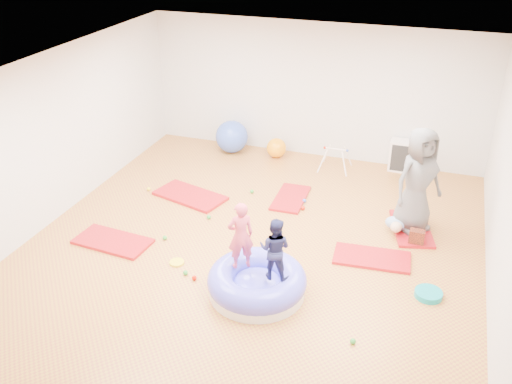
% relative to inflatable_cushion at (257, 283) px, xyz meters
% --- Properties ---
extents(room, '(7.01, 8.01, 2.81)m').
position_rel_inflatable_cushion_xyz_m(room, '(-0.45, 0.96, 1.23)').
color(room, '#A55231').
rests_on(room, ground).
extents(gym_mat_front_left, '(1.27, 0.71, 0.05)m').
position_rel_inflatable_cushion_xyz_m(gym_mat_front_left, '(-2.61, 0.46, -0.15)').
color(gym_mat_front_left, '#A71F29').
rests_on(gym_mat_front_left, ground).
extents(gym_mat_mid_left, '(1.45, 0.98, 0.05)m').
position_rel_inflatable_cushion_xyz_m(gym_mat_mid_left, '(-2.10, 2.29, -0.14)').
color(gym_mat_mid_left, '#A71F29').
rests_on(gym_mat_mid_left, ground).
extents(gym_mat_center_back, '(0.56, 1.08, 0.04)m').
position_rel_inflatable_cushion_xyz_m(gym_mat_center_back, '(-0.32, 2.82, -0.15)').
color(gym_mat_center_back, '#A71F29').
rests_on(gym_mat_center_back, ground).
extents(gym_mat_right, '(1.20, 0.67, 0.05)m').
position_rel_inflatable_cushion_xyz_m(gym_mat_right, '(1.40, 1.36, -0.15)').
color(gym_mat_right, '#A71F29').
rests_on(gym_mat_right, ground).
extents(gym_mat_rear_right, '(0.86, 1.28, 0.05)m').
position_rel_inflatable_cushion_xyz_m(gym_mat_rear_right, '(1.89, 2.45, -0.15)').
color(gym_mat_rear_right, '#A71F29').
rests_on(gym_mat_rear_right, ground).
extents(inflatable_cushion, '(1.39, 1.39, 0.44)m').
position_rel_inflatable_cushion_xyz_m(inflatable_cushion, '(0.00, 0.00, 0.00)').
color(inflatable_cushion, white).
rests_on(inflatable_cushion, ground).
extents(child_pink, '(0.44, 0.41, 1.01)m').
position_rel_inflatable_cushion_xyz_m(child_pink, '(-0.26, 0.06, 0.73)').
color(child_pink, '#DF475B').
rests_on(child_pink, inflatable_cushion).
extents(child_navy, '(0.44, 0.35, 0.90)m').
position_rel_inflatable_cushion_xyz_m(child_navy, '(0.26, -0.02, 0.68)').
color(child_navy, '#1D204B').
rests_on(child_navy, inflatable_cushion).
extents(adult_caregiver, '(1.00, 1.00, 1.75)m').
position_rel_inflatable_cushion_xyz_m(adult_caregiver, '(1.88, 2.45, 0.76)').
color(adult_caregiver, '#585859').
rests_on(adult_caregiver, gym_mat_rear_right).
extents(infant, '(0.39, 0.40, 0.23)m').
position_rel_inflatable_cushion_xyz_m(infant, '(1.65, 2.27, -0.00)').
color(infant, '#7FA0CA').
rests_on(infant, gym_mat_rear_right).
extents(ball_pit_balls, '(4.48, 3.47, 0.07)m').
position_rel_inflatable_cushion_xyz_m(ball_pit_balls, '(-0.86, 1.27, -0.13)').
color(ball_pit_balls, blue).
rests_on(ball_pit_balls, ground).
extents(exercise_ball_blue, '(0.70, 0.70, 0.70)m').
position_rel_inflatable_cushion_xyz_m(exercise_ball_blue, '(-2.13, 4.51, 0.18)').
color(exercise_ball_blue, blue).
rests_on(exercise_ball_blue, ground).
extents(exercise_ball_orange, '(0.42, 0.42, 0.42)m').
position_rel_inflatable_cushion_xyz_m(exercise_ball_orange, '(-1.14, 4.56, 0.04)').
color(exercise_ball_orange, '#FF980C').
rests_on(exercise_ball_orange, ground).
extents(infant_play_gym, '(0.61, 0.58, 0.47)m').
position_rel_inflatable_cushion_xyz_m(infant_play_gym, '(0.18, 4.33, 0.14)').
color(infant_play_gym, white).
rests_on(infant_play_gym, ground).
extents(cube_shelf, '(0.64, 0.32, 0.64)m').
position_rel_inflatable_cushion_xyz_m(cube_shelf, '(1.52, 4.75, 0.15)').
color(cube_shelf, white).
rests_on(cube_shelf, ground).
extents(balance_disc, '(0.38, 0.38, 0.09)m').
position_rel_inflatable_cushion_xyz_m(balance_disc, '(2.28, 0.70, -0.13)').
color(balance_disc, '#0D8F9A').
rests_on(balance_disc, ground).
extents(backpack, '(0.24, 0.15, 0.27)m').
position_rel_inflatable_cushion_xyz_m(backpack, '(2.00, 1.99, -0.03)').
color(backpack, '#963012').
rests_on(backpack, ground).
extents(yellow_toy, '(0.22, 0.22, 0.03)m').
position_rel_inflatable_cushion_xyz_m(yellow_toy, '(-1.38, 0.28, -0.15)').
color(yellow_toy, yellow).
rests_on(yellow_toy, ground).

